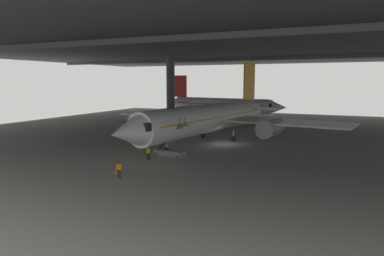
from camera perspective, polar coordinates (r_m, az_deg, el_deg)
name	(u,v)px	position (r m, az deg, el deg)	size (l,w,h in m)	color
ground_plane	(224,144)	(51.46, 5.12, -2.63)	(110.00, 110.00, 0.00)	gray
hangar_structure	(250,47)	(64.06, 9.42, 12.73)	(121.00, 99.00, 15.58)	#4C4F54
airplane_main	(211,118)	(52.70, 3.02, 1.62)	(39.25, 40.30, 12.46)	white
boarding_stairs	(170,150)	(43.50, -3.52, -3.50)	(4.56, 2.07, 4.87)	slate
crew_worker_near_nose	(119,169)	(34.25, -11.69, -6.45)	(0.51, 0.35, 1.58)	#232838
crew_worker_by_stairs	(148,152)	(41.29, -7.07, -3.87)	(0.32, 0.53, 1.65)	#232838
airplane_distant	(219,105)	(87.06, 4.39, 3.74)	(33.25, 32.36, 10.56)	white
traffic_cone_orange	(116,172)	(35.33, -12.25, -7.03)	(0.36, 0.36, 0.60)	black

